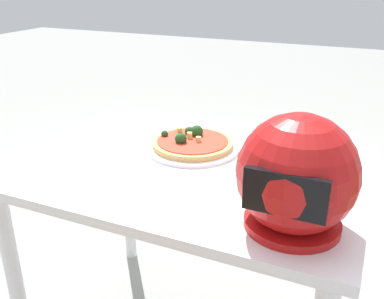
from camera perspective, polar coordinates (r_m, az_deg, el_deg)
dining_table at (r=1.40m, az=-0.08°, el=-5.07°), size 1.07×0.80×0.73m
pizza_plate at (r=1.45m, az=0.08°, el=0.24°), size 0.31×0.31×0.01m
pizza at (r=1.44m, az=0.01°, el=0.99°), size 0.27×0.27×0.06m
motorcycle_helmet at (r=1.00m, az=13.61°, el=-3.41°), size 0.28×0.28×0.28m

